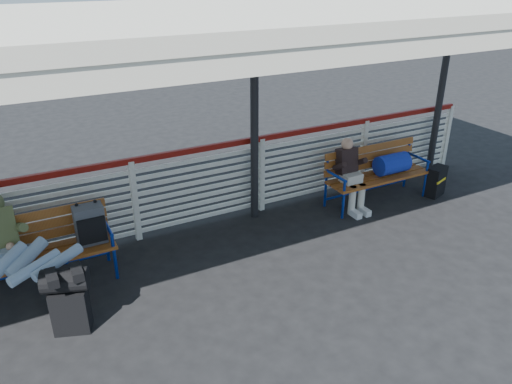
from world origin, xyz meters
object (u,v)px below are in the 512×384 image
luggage_stack (68,298)px  bench_right (383,167)px  traveler_man (22,254)px  suitcase_side (436,181)px  companion_person (351,174)px  bench_left (55,238)px

luggage_stack → bench_right: (5.10, 0.99, 0.17)m
traveler_man → suitcase_side: (6.38, -0.00, -0.43)m
luggage_stack → traveler_man: traveler_man is taller
luggage_stack → companion_person: size_ratio=0.68×
companion_person → suitcase_side: 1.66m
bench_left → traveler_man: 0.52m
bench_right → companion_person: 0.67m
luggage_stack → bench_left: (0.03, 1.03, 0.19)m
bench_right → traveler_man: size_ratio=1.10×
suitcase_side → traveler_man: bearing=160.3°
luggage_stack → traveler_man: 0.81m
luggage_stack → suitcase_side: 6.07m
traveler_man → luggage_stack: bearing=-63.3°
companion_person → traveler_man: bearing=-176.5°
suitcase_side → luggage_stack: bearing=166.7°
bench_right → suitcase_side: size_ratio=3.51×
luggage_stack → bench_right: bearing=30.5°
luggage_stack → suitcase_side: bearing=26.0°
bench_left → bench_right: 5.07m
bench_left → traveler_man: size_ratio=1.10×
bench_left → luggage_stack: bearing=-91.9°
bench_left → companion_person: size_ratio=1.57×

